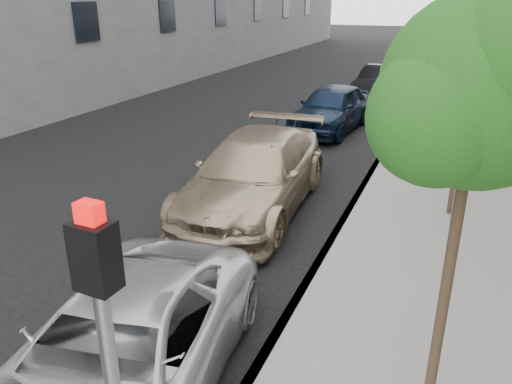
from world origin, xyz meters
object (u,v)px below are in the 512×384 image
Objects in this scene: sedan_black at (380,83)px; sedan_rear at (395,71)px; tree_near at (482,91)px; sedan_blue at (331,108)px; minivan at (121,355)px; suv at (254,174)px; tree_mid at (477,43)px; tree_far at (477,22)px.

sedan_black reaches higher than sedan_rear.
sedan_blue is at bearing 108.31° from tree_near.
tree_near is at bearing -1.34° from minivan.
tree_mid is at bearing 10.71° from suv.
minivan is (-3.33, -13.46, -3.05)m from tree_far.
sedan_blue is at bearing -89.70° from sedan_black.
sedan_rear is (-3.60, 11.28, -3.09)m from tree_far.
tree_far is 5.19m from sedan_blue.
tree_near reaches higher than sedan_rear.
sedan_blue is 11.37m from sedan_rear.
tree_mid is at bearing -77.55° from sedan_rear.
suv reaches higher than sedan_black.
minivan is 1.11× the size of sedan_rear.
sedan_blue is 6.28m from sedan_black.
tree_far reaches higher than sedan_black.
sedan_black is at bearing 84.12° from suv.
suv is 1.28× the size of sedan_rear.
tree_mid reaches higher than sedan_rear.
tree_mid is 0.99× the size of sedan_rear.
minivan is at bearing -80.23° from sedan_blue.
minivan is at bearing -86.08° from suv.
sedan_black is 5.10m from sedan_rear.
suv is 1.24× the size of sedan_black.
minivan is at bearing -115.54° from tree_mid.
tree_near is 1.03× the size of tree_far.
tree_near reaches higher than sedan_blue.
tree_near is 0.81× the size of suv.
sedan_rear is at bearing 81.39° from minivan.
sedan_blue reaches higher than sedan_rear.
tree_near reaches higher than minivan.
minivan is (-3.33, -0.46, -3.15)m from tree_near.
suv is at bearing 88.38° from minivan.
sedan_black is (-3.59, 6.17, -2.98)m from tree_far.
sedan_black is (-3.59, 12.67, -2.90)m from tree_mid.
tree_mid is 8.23m from sedan_blue.
suv is (-0.79, 5.90, 0.14)m from minivan.
sedan_blue is at bearing 123.64° from tree_mid.
tree_far is at bearing 66.88° from minivan.
sedan_blue is (-4.28, 12.93, -3.04)m from tree_near.
tree_far reaches higher than sedan_rear.
tree_near is at bearing -72.83° from sedan_black.
suv is at bearing -165.60° from tree_mid.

